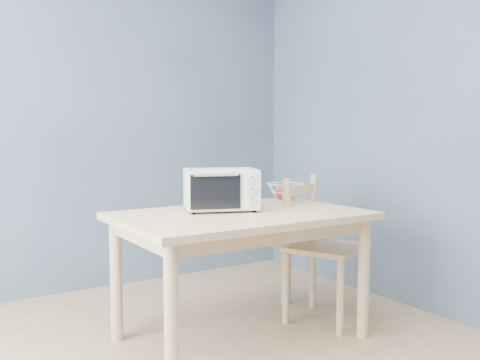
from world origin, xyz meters
TOP-DOWN VIEW (x-y plane):
  - room at (0.00, 0.00)m, footprint 4.01×4.51m
  - dining_table at (0.68, 0.77)m, footprint 1.40×0.90m
  - toaster_oven at (0.61, 0.90)m, footprint 0.49×0.41m
  - fruit_basket at (1.23, 1.08)m, footprint 0.27×0.27m
  - dining_chair at (1.29, 0.77)m, footprint 0.56×0.56m

SIDE VIEW (x-z plane):
  - dining_chair at x=1.29m, z-range -0.01..0.92m
  - dining_table at x=0.68m, z-range 0.27..1.02m
  - fruit_basket at x=1.23m, z-range 0.75..0.88m
  - toaster_oven at x=0.61m, z-range 0.76..1.00m
  - room at x=0.00m, z-range -0.01..2.61m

